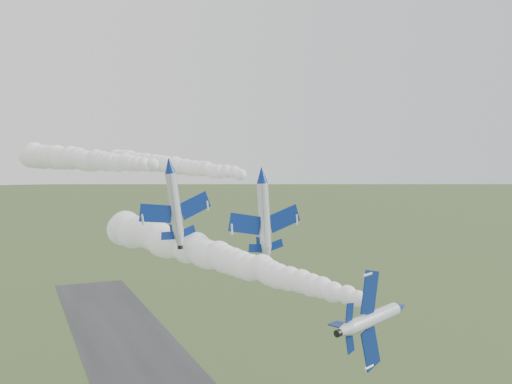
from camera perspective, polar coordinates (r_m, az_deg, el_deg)
jet_lead at (r=60.94m, az=14.30°, el=-11.07°), size 5.34×11.13×9.54m
smoke_trail_jet_lead at (r=80.47m, az=-4.24°, el=-6.27°), size 25.17×53.84×5.53m
jet_pair_left at (r=79.84m, az=-8.63°, el=2.69°), size 11.01×13.06×3.39m
smoke_trail_jet_pair_left at (r=115.89m, az=-17.55°, el=3.19°), size 19.77×71.74×5.64m
jet_pair_right at (r=83.59m, az=0.63°, el=1.77°), size 12.16×14.47×3.60m
smoke_trail_jet_pair_right at (r=120.84m, az=-9.21°, el=2.77°), size 13.33×73.86×4.58m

